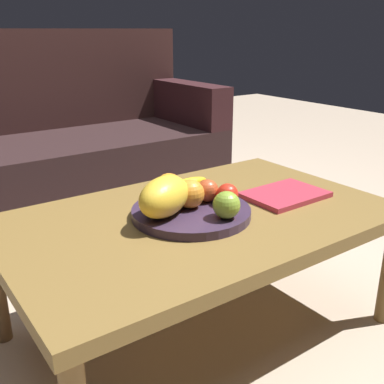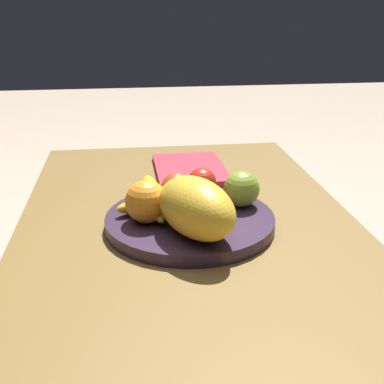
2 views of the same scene
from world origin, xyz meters
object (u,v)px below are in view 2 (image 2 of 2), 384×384
Objects in this scene: coffee_table at (188,238)px; melon_large_front at (194,208)px; apple_front at (242,189)px; orange_front at (147,202)px; orange_left at (187,196)px; apple_right at (202,182)px; apple_left at (177,188)px; banana_bunch at (153,199)px; magazine at (190,169)px; fruit_bowl at (192,221)px.

melon_large_front is at bearing 178.25° from coffee_table.
apple_front reaches higher than coffee_table.
apple_front is at bearing -42.96° from melon_large_front.
orange_front reaches higher than orange_left.
apple_front is at bearing -73.50° from orange_left.
orange_left reaches higher than coffee_table.
orange_left is 1.29× the size of apple_right.
orange_left is at bearing 155.33° from apple_right.
apple_left reaches higher than banana_bunch.
apple_front is 0.31m from magazine.
banana_bunch is (0.12, 0.07, -0.03)m from melon_large_front.
orange_front reaches higher than apple_right.
banana_bunch is at bearing 90.28° from coffee_table.
fruit_bowl is 5.10× the size of apple_left.
coffee_table is at bearing -60.77° from orange_front.
melon_large_front reaches higher than apple_front.
melon_large_front is at bearing -178.21° from orange_left.
magazine is (0.30, 0.07, -0.05)m from apple_front.
fruit_bowl is 1.36× the size of magazine.
apple_right is (0.03, -0.06, -0.00)m from apple_left.
melon_large_front reaches higher than magazine.
apple_left reaches higher than magazine.
apple_front is at bearing -71.69° from fruit_bowl.
orange_left is 0.34m from magazine.
apple_right is (0.12, -0.13, -0.01)m from orange_front.
banana_bunch is at bearing -16.64° from orange_front.
banana_bunch reaches higher than magazine.
coffee_table is 13.52× the size of orange_left.
fruit_bowl is 0.11m from melon_large_front.
orange_left reaches higher than banana_bunch.
orange_left is 0.12m from apple_front.
orange_front is 1.26× the size of apple_left.
orange_left reaches higher than apple_left.
apple_left is at bearing 9.73° from orange_left.
fruit_bowl is 0.12m from apple_front.
apple_left is at bearing -51.91° from banana_bunch.
orange_left is at bearing -113.97° from banana_bunch.
apple_left is (0.07, 0.01, -0.01)m from orange_left.
banana_bunch is (-0.00, 0.07, 0.09)m from coffee_table.
melon_large_front reaches higher than orange_left.
orange_front is 0.11m from apple_left.
melon_large_front is at bearing 137.04° from apple_front.
coffee_table is 0.11m from apple_left.
orange_front is 0.05m from banana_bunch.
orange_left is at bearing 1.79° from melon_large_front.
orange_front is at bearing 163.36° from banana_bunch.
magazine is (0.33, -0.04, -0.00)m from fruit_bowl.
apple_right is at bearing 48.82° from apple_front.
magazine is (0.35, -0.13, -0.06)m from orange_front.
orange_left is (-0.03, 0.01, 0.11)m from coffee_table.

